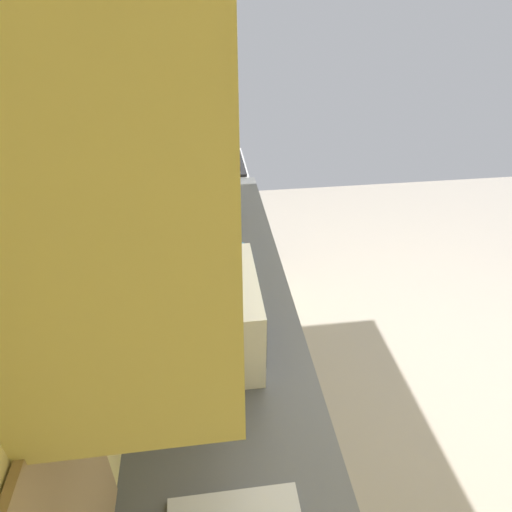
# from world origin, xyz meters

# --- Properties ---
(ground_plane) EXTENTS (5.88, 5.88, 0.00)m
(ground_plane) POSITION_xyz_m (0.00, 0.00, 0.00)
(ground_plane) COLOR gray
(wall_back) EXTENTS (3.80, 0.12, 2.68)m
(wall_back) POSITION_xyz_m (0.00, 1.50, 1.34)
(wall_back) COLOR #ECD881
(wall_back) RESTS_ON ground_plane
(counter_run) EXTENTS (3.03, 0.67, 0.93)m
(counter_run) POSITION_xyz_m (-0.32, 1.12, 0.46)
(counter_run) COLOR #DDCD74
(counter_run) RESTS_ON ground_plane
(upper_cabinets) EXTENTS (1.75, 0.34, 0.66)m
(upper_cabinets) POSITION_xyz_m (-0.32, 1.27, 1.87)
(upper_cabinets) COLOR #DCCC70
(oven_range) EXTENTS (0.60, 0.63, 1.11)m
(oven_range) POSITION_xyz_m (1.49, 1.13, 0.48)
(oven_range) COLOR #B7BABF
(oven_range) RESTS_ON ground_plane
(microwave) EXTENTS (0.45, 0.34, 0.31)m
(microwave) POSITION_xyz_m (-0.38, 1.14, 1.08)
(microwave) COLOR white
(microwave) RESTS_ON counter_run
(bowl) EXTENTS (0.19, 0.19, 0.05)m
(bowl) POSITION_xyz_m (0.22, 1.03, 0.95)
(bowl) COLOR #4C8CBF
(bowl) RESTS_ON counter_run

